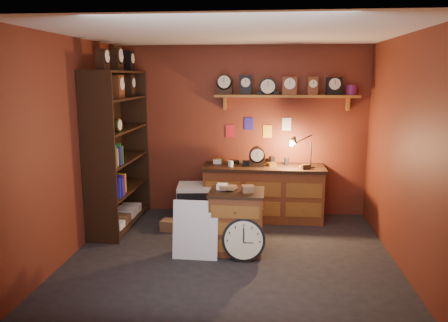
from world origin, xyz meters
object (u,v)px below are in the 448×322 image
shelving_unit (116,143)px  workbench (263,189)px  big_round_clock (244,240)px  low_cabinet (237,219)px

shelving_unit → workbench: bearing=12.8°
workbench → shelving_unit: bearing=-167.2°
shelving_unit → big_round_clock: size_ratio=4.85×
shelving_unit → big_round_clock: bearing=-30.2°
workbench → low_cabinet: size_ratio=2.14×
workbench → low_cabinet: (-0.33, -1.33, -0.04)m
shelving_unit → big_round_clock: (1.95, -1.14, -0.99)m
low_cabinet → shelving_unit: bearing=156.3°
shelving_unit → low_cabinet: size_ratio=2.92×
low_cabinet → big_round_clock: 0.36m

